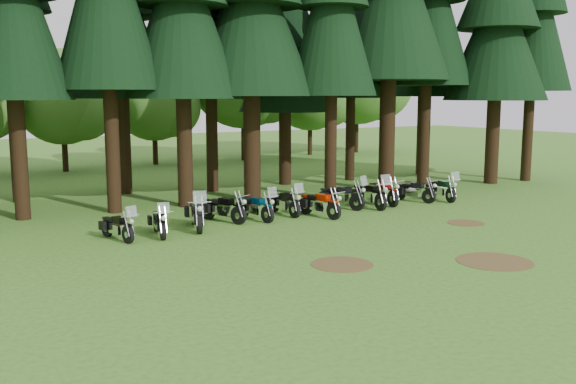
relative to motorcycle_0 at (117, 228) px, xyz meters
name	(u,v)px	position (x,y,z in m)	size (l,w,h in m)	color
ground	(380,239)	(7.63, -4.35, -0.43)	(120.00, 120.00, 0.00)	#33681A
pine_front_9	(499,4)	(21.57, 3.48, 9.09)	(5.44, 5.44, 15.89)	black
pine_back_4	(285,28)	(11.67, 8.90, 7.82)	(4.94, 4.94, 13.78)	black
pine_back_5	(352,3)	(15.71, 8.51, 9.35)	(3.94, 3.94, 16.33)	black
pine_back_6	(426,7)	(21.00, 8.44, 9.50)	(4.59, 4.59, 16.58)	black
decid_3	(67,100)	(2.92, 20.78, 4.09)	(6.12, 5.95, 7.65)	black
decid_4	(158,101)	(9.21, 21.97, 3.94)	(5.93, 5.76, 7.41)	black
decid_5	(249,75)	(15.93, 21.36, 5.81)	(8.45, 8.21, 10.56)	black
decid_6	(315,90)	(22.49, 22.66, 4.78)	(7.06, 6.86, 8.82)	black
decid_7	(363,78)	(27.10, 22.48, 5.80)	(8.44, 8.20, 10.55)	black
dirt_patch_0	(342,264)	(4.63, -6.35, -0.42)	(1.80, 1.80, 0.01)	#4C3D1E
dirt_patch_1	(466,223)	(12.13, -3.85, -0.42)	(1.40, 1.40, 0.01)	#4C3D1E
dirt_patch_2	(495,261)	(8.63, -8.35, -0.42)	(2.20, 2.20, 0.01)	#4C3D1E
motorcycle_0	(117,228)	(0.00, 0.00, 0.00)	(0.70, 2.02, 1.27)	black
motorcycle_1	(159,223)	(1.43, -0.07, 0.01)	(0.63, 2.10, 1.32)	black
motorcycle_2	(197,215)	(2.97, 0.32, 0.10)	(0.99, 2.46, 1.56)	black
motorcycle_3	(223,210)	(4.33, 1.05, 0.05)	(0.97, 2.19, 0.94)	black
motorcycle_4	(255,208)	(5.55, 0.72, 0.04)	(0.67, 2.24, 1.40)	black
motorcycle_5	(284,203)	(7.08, 1.11, 0.05)	(0.43, 2.24, 1.41)	black
motorcycle_6	(319,205)	(8.07, 0.04, 0.05)	(0.56, 2.27, 0.93)	black
motorcycle_7	(341,197)	(9.87, 1.11, 0.08)	(1.14, 2.32, 1.50)	black
motorcycle_8	(370,196)	(11.09, 0.72, 0.09)	(0.51, 2.47, 1.55)	black
motorcycle_9	(383,193)	(12.15, 1.14, 0.08)	(0.50, 2.42, 0.99)	black
motorcycle_10	(414,192)	(13.78, 0.94, 0.02)	(0.80, 2.09, 0.88)	black
motorcycle_11	(442,190)	(15.16, 0.61, 0.05)	(0.73, 2.27, 1.43)	black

